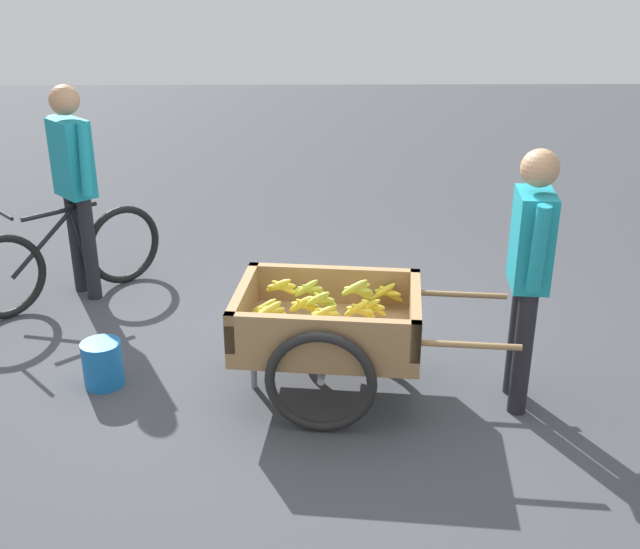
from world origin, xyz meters
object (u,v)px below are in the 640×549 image
at_px(fruit_cart, 328,328).
at_px(bicycle, 66,258).
at_px(plastic_bucket, 103,364).
at_px(vendor_person, 530,259).
at_px(cyclist_person, 74,173).

xyz_separation_m(fruit_cart, bicycle, (2.01, -1.42, -0.09)).
height_order(bicycle, plastic_bucket, bicycle).
relative_size(vendor_person, bicycle, 1.24).
height_order(vendor_person, plastic_bucket, vendor_person).
bearing_deg(bicycle, fruit_cart, 144.86).
bearing_deg(vendor_person, bicycle, -26.17).
xyz_separation_m(vendor_person, plastic_bucket, (2.56, -0.23, -0.79)).
xyz_separation_m(vendor_person, cyclist_person, (3.04, -1.65, 0.06)).
bearing_deg(cyclist_person, vendor_person, 151.49).
height_order(fruit_cart, vendor_person, vendor_person).
bearing_deg(bicycle, plastic_bucket, 114.19).
xyz_separation_m(bicycle, cyclist_person, (-0.11, -0.10, 0.65)).
height_order(vendor_person, bicycle, vendor_person).
xyz_separation_m(vendor_person, bicycle, (3.16, -1.55, -0.59)).
relative_size(fruit_cart, vendor_person, 1.10).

